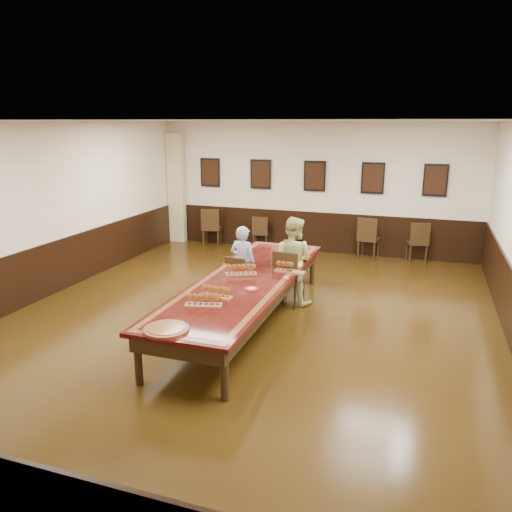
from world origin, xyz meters
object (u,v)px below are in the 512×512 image
at_px(spare_chair_d, 417,241).
at_px(person_woman, 292,261).
at_px(conference_table, 246,287).
at_px(person_man, 243,264).
at_px(spare_chair_b, 261,232).
at_px(spare_chair_a, 212,227).
at_px(carved_platter, 166,329).
at_px(spare_chair_c, 369,237).
at_px(chair_man, 241,279).
at_px(chair_woman, 290,277).

relative_size(spare_chair_d, person_woman, 0.60).
distance_m(person_woman, conference_table, 1.25).
relative_size(spare_chair_d, person_man, 0.68).
bearing_deg(spare_chair_d, spare_chair_b, -14.37).
distance_m(spare_chair_a, carved_platter, 7.33).
bearing_deg(spare_chair_b, spare_chair_c, 167.78).
relative_size(spare_chair_a, carved_platter, 1.71).
distance_m(spare_chair_a, conference_table, 5.35).
height_order(spare_chair_d, conference_table, spare_chair_d).
relative_size(spare_chair_c, person_man, 0.72).
bearing_deg(spare_chair_a, conference_table, 106.05).
bearing_deg(person_woman, person_man, 19.26).
relative_size(chair_man, spare_chair_b, 1.02).
bearing_deg(person_man, conference_table, 122.96).
bearing_deg(person_man, person_woman, -159.17).
bearing_deg(carved_platter, spare_chair_b, 99.26).
xyz_separation_m(chair_woman, spare_chair_c, (0.97, 3.71, -0.01)).
distance_m(person_man, conference_table, 1.07).
bearing_deg(carved_platter, spare_chair_a, 109.60).
bearing_deg(spare_chair_d, carved_platter, 54.50).
bearing_deg(chair_man, spare_chair_d, -116.76).
xyz_separation_m(chair_woman, conference_table, (-0.45, -1.04, 0.10)).
relative_size(chair_man, spare_chair_a, 0.87).
bearing_deg(chair_man, spare_chair_b, -66.74).
bearing_deg(chair_man, spare_chair_a, -49.26).
distance_m(spare_chair_c, person_man, 4.19).
xyz_separation_m(person_woman, carved_platter, (-0.66, -3.41, -0.02)).
height_order(spare_chair_a, spare_chair_d, spare_chair_a).
xyz_separation_m(spare_chair_a, spare_chair_b, (1.30, 0.18, -0.08)).
distance_m(chair_woman, conference_table, 1.14).
bearing_deg(carved_platter, conference_table, 84.97).
xyz_separation_m(spare_chair_a, person_man, (2.24, -3.66, 0.19)).
bearing_deg(spare_chair_b, conference_table, 95.01).
relative_size(spare_chair_c, person_woman, 0.63).
bearing_deg(chair_man, chair_woman, -160.12).
relative_size(spare_chair_b, carved_platter, 1.45).
bearing_deg(spare_chair_a, spare_chair_d, 168.37).
xyz_separation_m(person_man, person_woman, (0.88, 0.17, 0.09)).
relative_size(chair_man, person_woman, 0.55).
height_order(chair_woman, spare_chair_d, chair_woman).
height_order(chair_woman, carved_platter, chair_woman).
relative_size(spare_chair_b, spare_chair_d, 0.90).
distance_m(chair_man, person_man, 0.28).
bearing_deg(chair_woman, chair_man, 18.32).
height_order(spare_chair_b, person_woman, person_woman).
xyz_separation_m(spare_chair_d, conference_table, (-2.52, -4.83, 0.14)).
distance_m(spare_chair_c, carved_platter, 7.20).
xyz_separation_m(spare_chair_c, person_man, (-1.83, -3.77, 0.20)).
relative_size(chair_woman, spare_chair_d, 1.07).
relative_size(chair_woman, spare_chair_a, 1.00).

